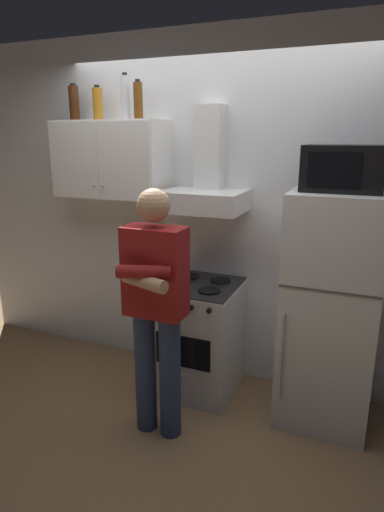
{
  "coord_description": "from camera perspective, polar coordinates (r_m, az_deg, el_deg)",
  "views": [
    {
      "loc": [
        1.06,
        -2.58,
        1.93
      ],
      "look_at": [
        0.0,
        0.0,
        1.15
      ],
      "focal_mm": 30.15,
      "sensor_mm": 36.0,
      "label": 1
    }
  ],
  "objects": [
    {
      "name": "bottle_beer_brown",
      "position": [
        3.39,
        -7.16,
        19.78
      ],
      "size": [
        0.07,
        0.07,
        0.28
      ],
      "color": "brown",
      "rests_on": "upper_cabinet"
    },
    {
      "name": "person_standing",
      "position": [
        2.72,
        -4.86,
        -6.74
      ],
      "size": [
        0.38,
        0.33,
        1.64
      ],
      "color": "navy",
      "rests_on": "ground_plane"
    },
    {
      "name": "ground_plane",
      "position": [
        3.4,
        0.0,
        -19.03
      ],
      "size": [
        7.0,
        7.0,
        0.0
      ],
      "primitive_type": "plane",
      "color": "olive"
    },
    {
      "name": "microwave",
      "position": [
        2.86,
        19.42,
        10.93
      ],
      "size": [
        0.48,
        0.37,
        0.28
      ],
      "color": "black",
      "rests_on": "refrigerator"
    },
    {
      "name": "stove_oven",
      "position": [
        3.39,
        0.84,
        -10.59
      ],
      "size": [
        0.6,
        0.62,
        0.87
      ],
      "color": "silver",
      "rests_on": "ground_plane"
    },
    {
      "name": "back_wall_tiled",
      "position": [
        3.41,
        3.87,
        5.77
      ],
      "size": [
        4.8,
        0.1,
        2.7
      ],
      "primitive_type": "cube",
      "color": "white",
      "rests_on": "ground_plane"
    },
    {
      "name": "bottle_vodka_clear",
      "position": [
        3.46,
        -8.82,
        20.07
      ],
      "size": [
        0.07,
        0.07,
        0.33
      ],
      "color": "silver",
      "rests_on": "upper_cabinet"
    },
    {
      "name": "bottle_liquor_amber",
      "position": [
        3.63,
        -12.41,
        19.12
      ],
      "size": [
        0.08,
        0.08,
        0.26
      ],
      "color": "#B7721E",
      "rests_on": "upper_cabinet"
    },
    {
      "name": "bottle_rum_dark",
      "position": [
        3.75,
        -15.37,
        18.97
      ],
      "size": [
        0.08,
        0.08,
        0.28
      ],
      "color": "#47230F",
      "rests_on": "upper_cabinet"
    },
    {
      "name": "upper_cabinet",
      "position": [
        3.53,
        -10.76,
        12.42
      ],
      "size": [
        0.9,
        0.37,
        0.6
      ],
      "color": "white"
    },
    {
      "name": "range_hood",
      "position": [
        3.18,
        1.77,
        9.6
      ],
      "size": [
        0.6,
        0.44,
        0.75
      ],
      "color": "white"
    },
    {
      "name": "refrigerator",
      "position": [
        3.05,
        17.81,
        -6.91
      ],
      "size": [
        0.6,
        0.62,
        1.6
      ],
      "color": "silver",
      "rests_on": "ground_plane"
    }
  ]
}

